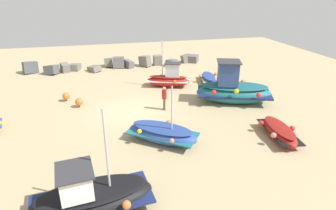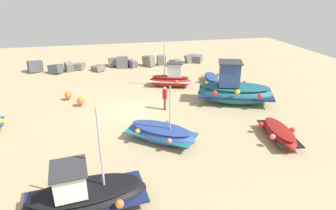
# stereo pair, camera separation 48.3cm
# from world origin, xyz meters

# --- Properties ---
(ground_plane) EXTENTS (49.15, 49.15, 0.00)m
(ground_plane) POSITION_xyz_m (0.00, 0.00, 0.00)
(ground_plane) COLOR tan
(fishing_boat_0) EXTENTS (4.08, 3.65, 3.31)m
(fishing_boat_0) POSITION_xyz_m (1.01, -4.35, 0.49)
(fishing_boat_0) COLOR #2D4C9E
(fishing_boat_0) RESTS_ON ground_plane
(fishing_boat_1) EXTENTS (1.86, 3.47, 0.79)m
(fishing_boat_1) POSITION_xyz_m (7.43, -5.56, 0.39)
(fishing_boat_1) COLOR maroon
(fishing_boat_1) RESTS_ON ground_plane
(fishing_boat_3) EXTENTS (4.81, 2.47, 4.20)m
(fishing_boat_3) POSITION_xyz_m (-2.76, -8.80, 0.66)
(fishing_boat_3) COLOR black
(fishing_boat_3) RESTS_ON ground_plane
(fishing_boat_4) EXTENTS (5.79, 3.85, 3.12)m
(fishing_boat_4) POSITION_xyz_m (7.23, -0.08, 0.97)
(fishing_boat_4) COLOR #1E6670
(fishing_boat_4) RESTS_ON ground_plane
(fishing_boat_5) EXTENTS (1.95, 3.28, 0.78)m
(fishing_boat_5) POSITION_xyz_m (7.24, 4.59, 0.37)
(fishing_boat_5) COLOR #2D4C9E
(fishing_boat_5) RESTS_ON ground_plane
(fishing_boat_6) EXTENTS (3.79, 2.41, 3.89)m
(fishing_boat_6) POSITION_xyz_m (3.59, 4.41, 0.68)
(fishing_boat_6) COLOR maroon
(fishing_boat_6) RESTS_ON ground_plane
(person_walking) EXTENTS (0.32, 0.32, 1.66)m
(person_walking) POSITION_xyz_m (2.11, -0.21, 0.96)
(person_walking) COLOR brown
(person_walking) RESTS_ON ground_plane
(breakwater_rocks) EXTENTS (18.22, 2.85, 1.35)m
(breakwater_rocks) POSITION_xyz_m (-0.38, 11.37, 0.44)
(breakwater_rocks) COLOR #4C5156
(breakwater_rocks) RESTS_ON ground_plane
(mooring_buoy_0) EXTENTS (0.54, 0.54, 0.67)m
(mooring_buoy_0) POSITION_xyz_m (-3.57, 1.66, 0.40)
(mooring_buoy_0) COLOR #3F3F42
(mooring_buoy_0) RESTS_ON ground_plane
(mooring_buoy_1) EXTENTS (0.53, 0.53, 0.67)m
(mooring_buoy_1) POSITION_xyz_m (-4.54, 3.05, 0.40)
(mooring_buoy_1) COLOR #3F3F42
(mooring_buoy_1) RESTS_ON ground_plane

